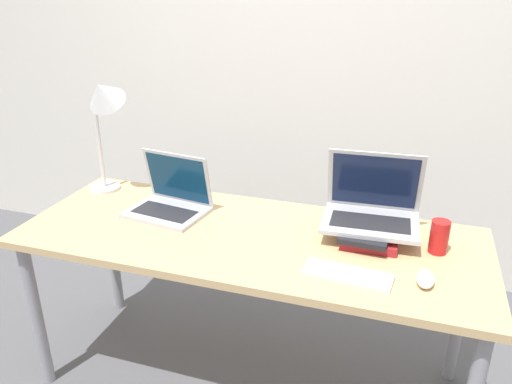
# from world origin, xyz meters

# --- Properties ---
(wall_back) EXTENTS (8.00, 0.05, 2.70)m
(wall_back) POSITION_xyz_m (0.00, 1.43, 1.35)
(wall_back) COLOR silver
(wall_back) RESTS_ON ground_plane
(desk) EXTENTS (1.77, 0.68, 0.71)m
(desk) POSITION_xyz_m (0.00, 0.34, 0.64)
(desk) COLOR tan
(desk) RESTS_ON ground_plane
(laptop_left) EXTENTS (0.34, 0.28, 0.24)m
(laptop_left) POSITION_xyz_m (-0.38, 0.43, 0.76)
(laptop_left) COLOR #B2B2B7
(laptop_left) RESTS_ON desk
(book_stack) EXTENTS (0.21, 0.27, 0.05)m
(book_stack) POSITION_xyz_m (0.44, 0.43, 0.74)
(book_stack) COLOR maroon
(book_stack) RESTS_ON desk
(laptop_on_books) EXTENTS (0.37, 0.28, 0.26)m
(laptop_on_books) POSITION_xyz_m (0.44, 0.49, 0.81)
(laptop_on_books) COLOR #B2B2B7
(laptop_on_books) RESTS_ON book_stack
(wireless_keyboard) EXTENTS (0.30, 0.13, 0.01)m
(wireless_keyboard) POSITION_xyz_m (0.40, 0.16, 0.72)
(wireless_keyboard) COLOR silver
(wireless_keyboard) RESTS_ON desk
(mouse) EXTENTS (0.06, 0.10, 0.04)m
(mouse) POSITION_xyz_m (0.65, 0.19, 0.73)
(mouse) COLOR white
(mouse) RESTS_ON desk
(soda_can) EXTENTS (0.07, 0.07, 0.12)m
(soda_can) POSITION_xyz_m (0.68, 0.42, 0.77)
(soda_can) COLOR red
(soda_can) RESTS_ON desk
(desk_lamp) EXTENTS (0.23, 0.20, 0.55)m
(desk_lamp) POSITION_xyz_m (-0.71, 0.52, 1.11)
(desk_lamp) COLOR silver
(desk_lamp) RESTS_ON desk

